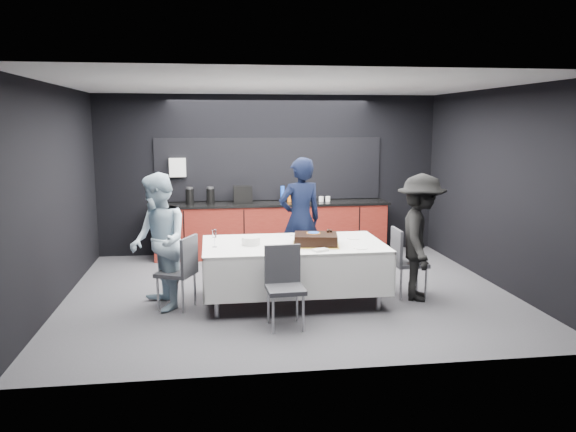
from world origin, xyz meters
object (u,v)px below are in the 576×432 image
object	(u,v)px
chair_left	(182,267)
person_left	(158,242)
party_table	(293,253)
plate_stack	(251,241)
chair_near	(284,280)
person_right	(420,237)
person_center	(300,220)
cake_assembly	(316,240)
champagne_flute	(214,235)
chair_right	(404,257)

from	to	relation	value
chair_left	person_left	xyz separation A→B (m)	(-0.28, 0.04, 0.32)
party_table	plate_stack	xyz separation A→B (m)	(-0.55, -0.04, 0.19)
chair_near	person_right	xyz separation A→B (m)	(1.89, 0.73, 0.30)
person_left	chair_left	bearing A→B (deg)	60.95
person_center	person_right	xyz separation A→B (m)	(1.42, -1.10, -0.08)
cake_assembly	chair_near	size ratio (longest dim) A/B	0.70
party_table	cake_assembly	bearing A→B (deg)	-31.63
person_center	champagne_flute	bearing A→B (deg)	26.05
plate_stack	person_center	world-z (taller)	person_center
cake_assembly	person_right	distance (m)	1.40
chair_left	person_right	xyz separation A→B (m)	(3.09, -0.03, 0.30)
chair_right	champagne_flute	bearing A→B (deg)	-177.11
champagne_flute	chair_right	bearing A→B (deg)	2.89
plate_stack	chair_near	distance (m)	0.92
cake_assembly	chair_right	xyz separation A→B (m)	(1.24, 0.18, -0.32)
party_table	chair_near	xyz separation A→B (m)	(-0.23, -0.85, -0.11)
person_left	person_center	bearing A→B (deg)	97.66
chair_near	person_center	size ratio (longest dim) A/B	0.51
chair_right	person_left	distance (m)	3.22
party_table	plate_stack	bearing A→B (deg)	-175.82
party_table	champagne_flute	bearing A→B (deg)	-173.59
chair_left	chair_right	size ratio (longest dim) A/B	1.00
chair_near	plate_stack	bearing A→B (deg)	111.37
party_table	person_left	world-z (taller)	person_left
person_left	party_table	bearing A→B (deg)	71.46
champagne_flute	chair_left	xyz separation A→B (m)	(-0.41, 0.02, -0.40)
person_center	person_left	world-z (taller)	person_center
chair_right	chair_near	bearing A→B (deg)	-153.45
party_table	chair_left	world-z (taller)	chair_left
champagne_flute	person_left	distance (m)	0.70
person_right	plate_stack	bearing A→B (deg)	106.39
plate_stack	chair_right	distance (m)	2.07
chair_near	person_center	bearing A→B (deg)	75.35
plate_stack	chair_left	xyz separation A→B (m)	(-0.87, -0.05, -0.30)
chair_right	chair_near	world-z (taller)	same
cake_assembly	plate_stack	bearing A→B (deg)	171.45
chair_left	chair_right	world-z (taller)	same
plate_stack	person_right	world-z (taller)	person_right
person_left	cake_assembly	bearing A→B (deg)	66.50
champagne_flute	cake_assembly	bearing A→B (deg)	-2.21
champagne_flute	chair_left	distance (m)	0.58
cake_assembly	champagne_flute	world-z (taller)	champagne_flute
chair_near	chair_left	bearing A→B (deg)	147.37
chair_right	person_right	size ratio (longest dim) A/B	0.56
chair_right	cake_assembly	bearing A→B (deg)	-171.92
chair_right	party_table	bearing A→B (deg)	-179.49
person_left	person_right	bearing A→B (deg)	68.56
party_table	chair_right	distance (m)	1.51
chair_near	party_table	bearing A→B (deg)	74.79
party_table	person_center	xyz separation A→B (m)	(0.25, 0.98, 0.27)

